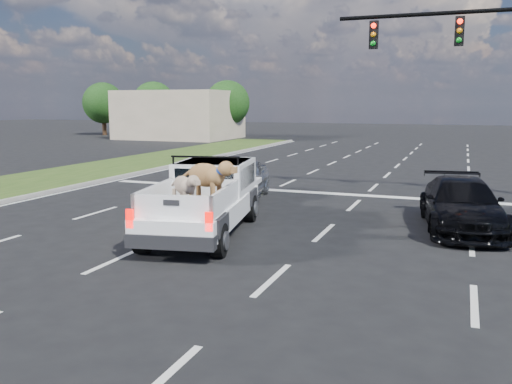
# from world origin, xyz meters

# --- Properties ---
(ground) EXTENTS (160.00, 160.00, 0.00)m
(ground) POSITION_xyz_m (0.00, 0.00, 0.00)
(ground) COLOR black
(ground) RESTS_ON ground
(road_markings) EXTENTS (17.75, 60.00, 0.01)m
(road_markings) POSITION_xyz_m (0.00, 6.56, 0.01)
(road_markings) COLOR silver
(road_markings) RESTS_ON ground
(curb_left) EXTENTS (0.15, 60.00, 0.14)m
(curb_left) POSITION_xyz_m (-9.05, 6.00, 0.07)
(curb_left) COLOR gray
(curb_left) RESTS_ON ground
(building_left) EXTENTS (10.00, 8.00, 4.40)m
(building_left) POSITION_xyz_m (-20.00, 36.00, 2.20)
(building_left) COLOR #C4AE95
(building_left) RESTS_ON ground
(tree_far_a) EXTENTS (4.20, 4.20, 5.40)m
(tree_far_a) POSITION_xyz_m (-30.00, 38.00, 3.29)
(tree_far_a) COLOR #332114
(tree_far_a) RESTS_ON ground
(tree_far_b) EXTENTS (4.20, 4.20, 5.40)m
(tree_far_b) POSITION_xyz_m (-24.00, 38.00, 3.29)
(tree_far_b) COLOR #332114
(tree_far_b) RESTS_ON ground
(tree_far_c) EXTENTS (4.20, 4.20, 5.40)m
(tree_far_c) POSITION_xyz_m (-16.00, 38.00, 3.29)
(tree_far_c) COLOR #332114
(tree_far_c) RESTS_ON ground
(pickup_truck) EXTENTS (2.82, 5.49, 1.96)m
(pickup_truck) POSITION_xyz_m (-1.02, 2.87, 0.93)
(pickup_truck) COLOR black
(pickup_truck) RESTS_ON ground
(silver_sedan) EXTENTS (2.22, 4.25, 1.38)m
(silver_sedan) POSITION_xyz_m (-2.20, 7.83, 0.69)
(silver_sedan) COLOR #ADB0B4
(silver_sedan) RESTS_ON ground
(black_coupe) EXTENTS (2.51, 4.77, 1.32)m
(black_coupe) POSITION_xyz_m (4.98, 5.61, 0.66)
(black_coupe) COLOR black
(black_coupe) RESTS_ON ground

